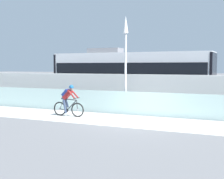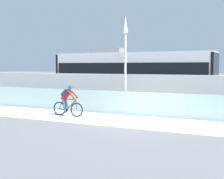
# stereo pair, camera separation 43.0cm
# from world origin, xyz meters

# --- Properties ---
(ground_plane) EXTENTS (200.00, 200.00, 0.00)m
(ground_plane) POSITION_xyz_m (0.00, 0.00, 0.00)
(ground_plane) COLOR slate
(bike_path_deck) EXTENTS (32.00, 3.20, 0.01)m
(bike_path_deck) POSITION_xyz_m (0.00, 0.00, 0.01)
(bike_path_deck) COLOR beige
(bike_path_deck) RESTS_ON ground
(glass_parapet) EXTENTS (32.00, 0.05, 1.22)m
(glass_parapet) POSITION_xyz_m (0.00, 1.85, 0.61)
(glass_parapet) COLOR silver
(glass_parapet) RESTS_ON ground
(concrete_barrier_wall) EXTENTS (32.00, 0.36, 2.07)m
(concrete_barrier_wall) POSITION_xyz_m (0.00, 3.65, 1.04)
(concrete_barrier_wall) COLOR silver
(concrete_barrier_wall) RESTS_ON ground
(tram_rail_near) EXTENTS (32.00, 0.08, 0.01)m
(tram_rail_near) POSITION_xyz_m (0.00, 6.13, 0.00)
(tram_rail_near) COLOR #595654
(tram_rail_near) RESTS_ON ground
(tram_rail_far) EXTENTS (32.00, 0.08, 0.01)m
(tram_rail_far) POSITION_xyz_m (0.00, 7.57, 0.00)
(tram_rail_far) COLOR #595654
(tram_rail_far) RESTS_ON ground
(tram) EXTENTS (11.06, 2.54, 3.81)m
(tram) POSITION_xyz_m (-2.87, 6.85, 1.89)
(tram) COLOR silver
(tram) RESTS_ON ground
(cyclist_on_bike) EXTENTS (1.77, 0.58, 1.61)m
(cyclist_on_bike) POSITION_xyz_m (-3.64, -0.00, 0.80)
(cyclist_on_bike) COLOR black
(cyclist_on_bike) RESTS_ON ground
(lamp_post_antenna) EXTENTS (0.28, 0.28, 5.20)m
(lamp_post_antenna) POSITION_xyz_m (-1.38, 2.15, 3.29)
(lamp_post_antenna) COLOR gray
(lamp_post_antenna) RESTS_ON ground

